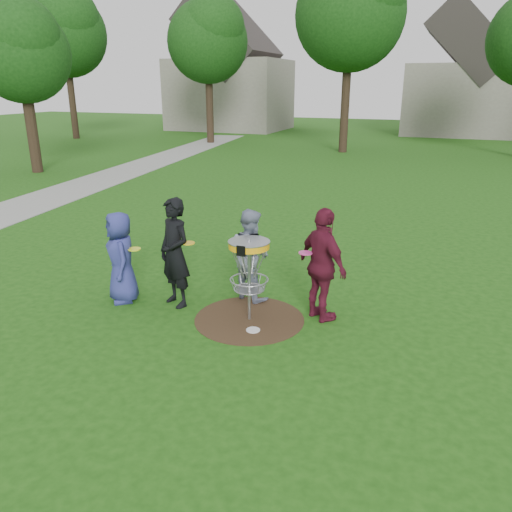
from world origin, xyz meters
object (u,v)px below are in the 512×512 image
(player_blue, at_px, (121,257))
(player_maroon, at_px, (323,265))
(disc_golf_basket, at_px, (249,261))
(player_grey, at_px, (250,254))
(player_black, at_px, (175,253))

(player_blue, distance_m, player_maroon, 3.48)
(player_maroon, relative_size, disc_golf_basket, 1.35)
(player_maroon, height_order, disc_golf_basket, player_maroon)
(disc_golf_basket, bearing_deg, player_grey, 111.16)
(player_maroon, bearing_deg, player_grey, 23.14)
(player_black, height_order, player_maroon, player_black)
(player_black, xyz_separation_m, player_maroon, (2.47, 0.35, -0.01))
(player_black, bearing_deg, disc_golf_basket, 22.11)
(player_maroon, bearing_deg, disc_golf_basket, 61.57)
(player_blue, distance_m, disc_golf_basket, 2.37)
(player_maroon, xyz_separation_m, disc_golf_basket, (-1.08, -0.45, 0.09))
(player_black, distance_m, disc_golf_basket, 1.40)
(player_black, relative_size, disc_golf_basket, 1.37)
(player_grey, bearing_deg, player_blue, 46.82)
(disc_golf_basket, bearing_deg, player_black, 175.82)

